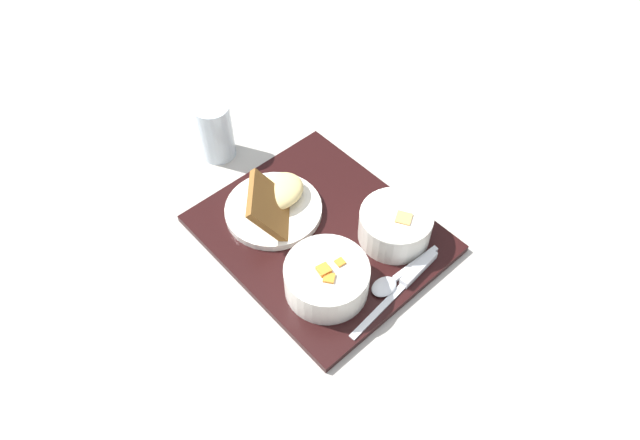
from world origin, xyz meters
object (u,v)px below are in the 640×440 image
at_px(bowl_salad, 327,277).
at_px(knife, 412,275).
at_px(glass_water, 216,134).
at_px(plate_main, 275,203).
at_px(spoon, 395,279).
at_px(bowl_soup, 395,224).

distance_m(bowl_salad, knife, 0.14).
xyz_separation_m(knife, glass_water, (0.45, 0.01, 0.03)).
xyz_separation_m(plate_main, spoon, (-0.24, -0.02, -0.01)).
height_order(bowl_salad, spoon, bowl_salad).
relative_size(bowl_salad, knife, 0.64).
height_order(plate_main, knife, plate_main).
height_order(bowl_salad, glass_water, glass_water).
bearing_deg(spoon, bowl_salad, -31.97).
bearing_deg(knife, bowl_salad, -38.95).
bearing_deg(bowl_soup, plate_main, 26.42).
relative_size(bowl_soup, knife, 0.59).
relative_size(bowl_salad, spoon, 0.93).
xyz_separation_m(bowl_salad, glass_water, (0.37, -0.10, 0.01)).
xyz_separation_m(knife, spoon, (0.02, 0.02, -0.00)).
distance_m(bowl_soup, spoon, 0.09).
height_order(plate_main, glass_water, glass_water).
relative_size(plate_main, spoon, 1.19).
relative_size(bowl_salad, glass_water, 1.15).
bearing_deg(knife, bowl_soup, -122.49).
distance_m(spoon, glass_water, 0.44).
height_order(bowl_salad, bowl_soup, bowl_salad).
bearing_deg(bowl_salad, spoon, -130.67).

